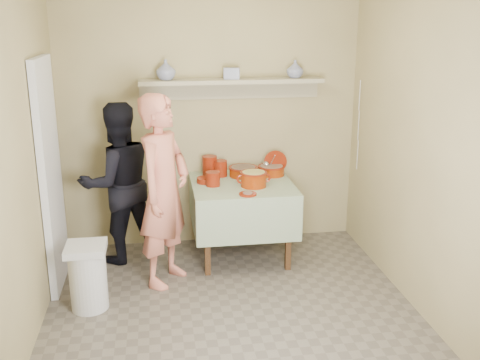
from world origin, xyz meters
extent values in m
plane|color=#62594D|center=(0.00, 0.00, 0.00)|extent=(3.50, 3.50, 0.00)
cube|color=silver|center=(-1.46, 0.95, 1.00)|extent=(0.06, 0.70, 2.00)
cylinder|color=maroon|center=(-0.03, 1.59, 0.86)|extent=(0.15, 0.15, 0.20)
cylinder|color=maroon|center=(0.07, 1.54, 0.84)|extent=(0.14, 0.14, 0.16)
cylinder|color=maroon|center=(-0.04, 1.23, 0.83)|extent=(0.14, 0.14, 0.14)
cylinder|color=maroon|center=(-0.10, 1.34, 0.79)|extent=(0.17, 0.17, 0.05)
cylinder|color=maroon|center=(0.64, 1.56, 0.88)|extent=(0.24, 0.05, 0.24)
imported|color=navy|center=(0.83, 1.61, 1.81)|extent=(0.21, 0.21, 0.17)
imported|color=navy|center=(-0.43, 1.62, 1.82)|extent=(0.22, 0.22, 0.19)
cube|color=navy|center=(0.20, 1.61, 1.77)|extent=(0.17, 0.14, 0.11)
imported|color=#D0715A|center=(-0.50, 0.84, 0.85)|extent=(0.67, 0.74, 1.70)
imported|color=black|center=(-0.93, 1.40, 0.78)|extent=(0.92, 0.83, 1.55)
cube|color=tan|center=(0.00, 1.76, 1.30)|extent=(3.00, 0.02, 2.60)
cube|color=tan|center=(0.00, -1.76, 1.30)|extent=(3.00, 0.02, 2.60)
cube|color=tan|center=(-1.51, 0.00, 1.30)|extent=(0.02, 3.50, 2.60)
cube|color=tan|center=(1.51, 0.00, 1.30)|extent=(0.02, 3.50, 2.60)
cube|color=#4C2D16|center=(-0.13, 0.90, 0.35)|extent=(0.05, 0.05, 0.71)
cube|color=#4C2D16|center=(0.63, 0.90, 0.35)|extent=(0.05, 0.05, 0.71)
cube|color=#4C2D16|center=(-0.13, 1.66, 0.35)|extent=(0.05, 0.05, 0.71)
cube|color=#4C2D16|center=(0.63, 1.66, 0.35)|extent=(0.05, 0.05, 0.71)
cube|color=#4C2D16|center=(0.25, 1.28, 0.73)|extent=(0.90, 0.90, 0.04)
cube|color=#2B591E|center=(0.25, 1.28, 0.76)|extent=(0.96, 0.96, 0.01)
cube|color=#2B591E|center=(0.25, 0.80, 0.54)|extent=(0.96, 0.01, 0.44)
cube|color=#2B591E|center=(0.25, 1.76, 0.54)|extent=(0.96, 0.01, 0.44)
cube|color=#2B591E|center=(-0.23, 1.28, 0.54)|extent=(0.01, 0.96, 0.44)
cube|color=#2B591E|center=(0.73, 1.28, 0.54)|extent=(0.01, 0.96, 0.44)
cylinder|color=#751E03|center=(0.30, 1.50, 0.81)|extent=(0.28, 0.28, 0.09)
cylinder|color=maroon|center=(0.30, 1.50, 0.85)|extent=(0.30, 0.30, 0.01)
cylinder|color=brown|center=(0.30, 1.50, 0.83)|extent=(0.25, 0.25, 0.05)
cylinder|color=#751E03|center=(0.59, 1.50, 0.81)|extent=(0.26, 0.26, 0.09)
cylinder|color=maroon|center=(0.59, 1.50, 0.85)|extent=(0.28, 0.28, 0.01)
cylinder|color=#8C6B54|center=(0.59, 1.50, 0.83)|extent=(0.23, 0.23, 0.05)
cylinder|color=silver|center=(0.58, 1.41, 0.94)|extent=(0.01, 0.22, 0.16)
sphere|color=silver|center=(0.54, 1.53, 0.87)|extent=(0.07, 0.07, 0.07)
cylinder|color=#751E03|center=(0.34, 1.15, 0.83)|extent=(0.24, 0.24, 0.14)
cylinder|color=maroon|center=(0.34, 1.15, 0.90)|extent=(0.25, 0.25, 0.01)
cylinder|color=tan|center=(0.34, 1.15, 0.88)|extent=(0.21, 0.21, 0.05)
torus|color=maroon|center=(0.22, 1.15, 0.84)|extent=(0.09, 0.02, 0.09)
torus|color=maroon|center=(0.46, 1.15, 0.84)|extent=(0.09, 0.02, 0.09)
cylinder|color=maroon|center=(0.24, 0.90, 0.77)|extent=(0.16, 0.16, 0.02)
cylinder|color=#8C6B54|center=(0.24, 0.90, 0.78)|extent=(0.09, 0.09, 0.01)
cube|color=tan|center=(0.20, 1.62, 1.70)|extent=(1.80, 0.25, 0.04)
cube|color=tan|center=(0.20, 1.74, 1.60)|extent=(1.80, 0.02, 0.18)
cylinder|color=silver|center=(-1.15, 0.43, 0.25)|extent=(0.30, 0.30, 0.50)
cube|color=silver|center=(-1.15, 0.43, 0.53)|extent=(0.32, 0.32, 0.06)
cylinder|color=silver|center=(1.47, 1.50, 1.55)|extent=(0.01, 0.01, 0.30)
cylinder|color=silver|center=(1.47, 1.48, 1.25)|extent=(0.01, 0.01, 0.30)
cylinder|color=silver|center=(1.47, 1.46, 0.95)|extent=(0.01, 0.01, 0.30)
camera|label=1|loc=(-0.55, -3.85, 2.34)|focal=42.00mm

